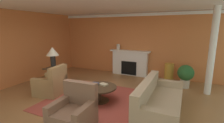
{
  "coord_description": "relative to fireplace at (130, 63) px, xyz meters",
  "views": [
    {
      "loc": [
        2.27,
        -3.7,
        2.1
      ],
      "look_at": [
        0.02,
        1.15,
        1.0
      ],
      "focal_mm": 25.9,
      "sensor_mm": 36.0,
      "label": 1
    }
  ],
  "objects": [
    {
      "name": "wall_window",
      "position": [
        -3.51,
        -2.85,
        0.84
      ],
      "size": [
        0.12,
        7.2,
        2.76
      ],
      "primitive_type": "cube",
      "color": "#CC723D",
      "rests_on": "ground_plane"
    },
    {
      "name": "wall_fireplace",
      "position": [
        0.02,
        0.21,
        0.84
      ],
      "size": [
        7.53,
        0.12,
        2.76
      ],
      "primitive_type": "cube",
      "color": "#CC723D",
      "rests_on": "ground_plane"
    },
    {
      "name": "column_white",
      "position": [
        3.02,
        -1.03,
        0.84
      ],
      "size": [
        0.2,
        0.2,
        2.76
      ],
      "primitive_type": "cylinder",
      "color": "white",
      "rests_on": "ground_plane"
    },
    {
      "name": "table_lamp",
      "position": [
        -2.04,
        -2.57,
        0.68
      ],
      "size": [
        0.44,
        0.44,
        0.75
      ],
      "color": "black",
      "rests_on": "side_table"
    },
    {
      "name": "book_art_folio",
      "position": [
        -0.08,
        -2.97,
        -0.03
      ],
      "size": [
        0.2,
        0.2,
        0.04
      ],
      "primitive_type": "cube",
      "rotation": [
        0.0,
        0.0,
        0.03
      ],
      "color": "navy",
      "rests_on": "coffee_table"
    },
    {
      "name": "book_red_cover",
      "position": [
        0.14,
        -2.81,
        -0.07
      ],
      "size": [
        0.28,
        0.25,
        0.04
      ],
      "primitive_type": "cube",
      "rotation": [
        0.0,
        0.0,
        -0.37
      ],
      "color": "tan",
      "rests_on": "coffee_table"
    },
    {
      "name": "potted_plant",
      "position": [
        2.34,
        -0.71,
        -0.05
      ],
      "size": [
        0.56,
        0.56,
        0.83
      ],
      "color": "#BCB29E",
      "rests_on": "ground_plane"
    },
    {
      "name": "side_table",
      "position": [
        -2.04,
        -2.57,
        -0.14
      ],
      "size": [
        0.56,
        0.56,
        0.7
      ],
      "color": "#3D2D1E",
      "rests_on": "ground_plane"
    },
    {
      "name": "vase_mantel_left",
      "position": [
        -0.55,
        -0.05,
        0.73
      ],
      "size": [
        0.15,
        0.15,
        0.26
      ],
      "primitive_type": "cylinder",
      "color": "beige",
      "rests_on": "fireplace"
    },
    {
      "name": "coffee_table",
      "position": [
        0.09,
        -2.98,
        -0.2
      ],
      "size": [
        1.0,
        1.0,
        0.45
      ],
      "color": "#3D2D1E",
      "rests_on": "ground_plane"
    },
    {
      "name": "vase_tall_corner",
      "position": [
        1.74,
        -0.3,
        -0.16
      ],
      "size": [
        0.35,
        0.35,
        0.75
      ],
      "primitive_type": "cylinder",
      "color": "#B7892D",
      "rests_on": "ground_plane"
    },
    {
      "name": "fireplace",
      "position": [
        0.0,
        0.0,
        0.0
      ],
      "size": [
        1.8,
        0.35,
        1.14
      ],
      "color": "white",
      "rests_on": "ground_plane"
    },
    {
      "name": "sofa",
      "position": [
        1.78,
        -3.06,
        -0.24
      ],
      "size": [
        0.91,
        2.1,
        0.85
      ],
      "color": "tan",
      "rests_on": "ground_plane"
    },
    {
      "name": "crown_moulding",
      "position": [
        0.02,
        0.13,
        2.14
      ],
      "size": [
        7.53,
        0.08,
        0.12
      ],
      "primitive_type": "cube",
      "color": "white"
    },
    {
      "name": "armchair_facing_fireplace",
      "position": [
        0.24,
        -4.35,
        -0.23
      ],
      "size": [
        0.83,
        0.83,
        0.95
      ],
      "color": "brown",
      "rests_on": "ground_plane"
    },
    {
      "name": "area_rug",
      "position": [
        0.09,
        -2.98,
        -0.53
      ],
      "size": [
        3.04,
        2.71,
        0.01
      ],
      "primitive_type": "cube",
      "color": "#993D33",
      "rests_on": "ground_plane"
    },
    {
      "name": "armchair_near_window",
      "position": [
        -1.57,
        -3.18,
        -0.23
      ],
      "size": [
        0.92,
        0.92,
        0.95
      ],
      "color": "#9E7A4C",
      "rests_on": "ground_plane"
    },
    {
      "name": "ground_plane",
      "position": [
        0.02,
        -3.15,
        -0.54
      ],
      "size": [
        9.01,
        9.01,
        0.0
      ],
      "primitive_type": "plane",
      "color": "olive"
    },
    {
      "name": "ceiling_panel",
      "position": [
        0.02,
        -2.85,
        2.25
      ],
      "size": [
        7.53,
        7.2,
        0.06
      ],
      "primitive_type": "cube",
      "color": "white"
    }
  ]
}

